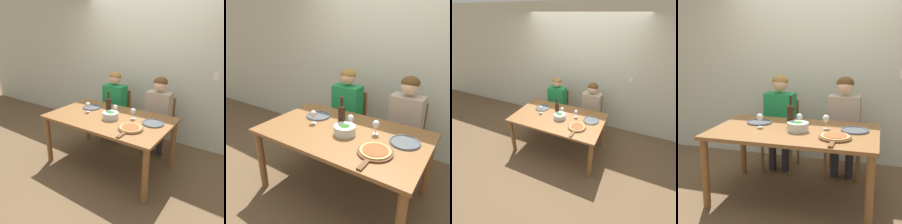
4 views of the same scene
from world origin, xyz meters
TOP-DOWN VIEW (x-y plane):
  - ground_plane at (0.00, 0.00)m, footprint 40.00×40.00m
  - back_wall at (0.00, 1.25)m, footprint 10.00×0.06m
  - dining_table at (0.00, 0.00)m, footprint 1.71×1.02m
  - chair_left at (-0.39, 0.82)m, footprint 0.42×0.42m
  - chair_right at (0.43, 0.82)m, footprint 0.42×0.42m
  - person_woman at (-0.39, 0.72)m, footprint 0.47×0.51m
  - person_man at (0.43, 0.72)m, footprint 0.47×0.51m
  - wine_bottle at (-0.06, 0.07)m, footprint 0.08×0.08m
  - broccoli_bowl at (0.05, -0.04)m, footprint 0.22×0.22m
  - dinner_plate_left at (-0.45, 0.17)m, footprint 0.29×0.29m
  - dinner_plate_right at (0.61, 0.12)m, footprint 0.29×0.29m
  - pizza_on_board at (0.45, -0.20)m, footprint 0.31×0.45m
  - wine_glass_left at (-0.38, -0.01)m, footprint 0.07×0.07m
  - wine_glass_right at (0.31, 0.13)m, footprint 0.07×0.07m
  - wine_glass_centre at (0.02, 0.12)m, footprint 0.07×0.07m

SIDE VIEW (x-z plane):
  - ground_plane at x=0.00m, z-range 0.00..0.00m
  - chair_left at x=-0.39m, z-range 0.05..0.95m
  - chair_right at x=0.43m, z-range 0.05..0.95m
  - dining_table at x=0.00m, z-range 0.28..1.04m
  - person_woman at x=-0.39m, z-range 0.13..1.38m
  - person_man at x=0.43m, z-range 0.13..1.38m
  - dinner_plate_left at x=-0.45m, z-range 0.76..0.78m
  - dinner_plate_right at x=0.61m, z-range 0.76..0.78m
  - pizza_on_board at x=0.45m, z-range 0.76..0.79m
  - broccoli_bowl at x=0.05m, z-range 0.76..0.86m
  - wine_glass_left at x=-0.38m, z-range 0.79..0.94m
  - wine_glass_right at x=0.31m, z-range 0.79..0.94m
  - wine_glass_centre at x=0.02m, z-range 0.79..0.94m
  - wine_bottle at x=-0.06m, z-range 0.72..1.07m
  - back_wall at x=0.00m, z-range 0.00..2.70m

